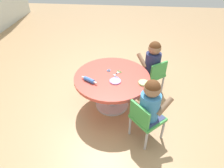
# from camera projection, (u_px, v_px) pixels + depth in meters

# --- Properties ---
(ground_plane) EXTENTS (10.00, 10.00, 0.00)m
(ground_plane) POSITION_uv_depth(u_px,v_px,m) (112.00, 105.00, 2.70)
(ground_plane) COLOR tan
(craft_table) EXTENTS (0.94, 0.94, 0.48)m
(craft_table) POSITION_uv_depth(u_px,v_px,m) (112.00, 83.00, 2.48)
(craft_table) COLOR silver
(craft_table) RESTS_ON ground
(child_chair_left) EXTENTS (0.42, 0.42, 0.54)m
(child_chair_left) POSITION_uv_depth(u_px,v_px,m) (145.00, 119.00, 2.08)
(child_chair_left) COLOR #B7B7BC
(child_chair_left) RESTS_ON ground
(seated_child_left) EXTENTS (0.43, 0.44, 0.51)m
(seated_child_left) POSITION_uv_depth(u_px,v_px,m) (151.00, 101.00, 1.97)
(seated_child_left) COLOR #3F4772
(seated_child_left) RESTS_ON ground
(child_chair_right) EXTENTS (0.42, 0.42, 0.54)m
(child_chair_right) POSITION_uv_depth(u_px,v_px,m) (153.00, 74.00, 2.76)
(child_chair_right) COLOR #B7B7BC
(child_chair_right) RESTS_ON ground
(seated_child_right) EXTENTS (0.44, 0.42, 0.51)m
(seated_child_right) POSITION_uv_depth(u_px,v_px,m) (153.00, 59.00, 2.65)
(seated_child_right) COLOR #3F4772
(seated_child_right) RESTS_ON ground
(rolling_pin) EXTENTS (0.14, 0.21, 0.05)m
(rolling_pin) POSITION_uv_depth(u_px,v_px,m) (89.00, 80.00, 2.31)
(rolling_pin) COLOR #3F72CC
(rolling_pin) RESTS_ON craft_table
(craft_scissors) EXTENTS (0.14, 0.12, 0.01)m
(craft_scissors) POSITION_uv_depth(u_px,v_px,m) (118.00, 73.00, 2.48)
(craft_scissors) COLOR silver
(craft_scissors) RESTS_ON craft_table
(playdough_blob_0) EXTENTS (0.12, 0.12, 0.02)m
(playdough_blob_0) POSITION_uv_depth(u_px,v_px,m) (143.00, 83.00, 2.29)
(playdough_blob_0) COLOR #B2E58C
(playdough_blob_0) RESTS_ON craft_table
(playdough_blob_1) EXTENTS (0.14, 0.14, 0.02)m
(playdough_blob_1) POSITION_uv_depth(u_px,v_px,m) (115.00, 81.00, 2.32)
(playdough_blob_1) COLOR #CC99E5
(playdough_blob_1) RESTS_ON craft_table
(cookie_cutter_0) EXTENTS (0.07, 0.07, 0.01)m
(cookie_cutter_0) POSITION_uv_depth(u_px,v_px,m) (116.00, 78.00, 2.38)
(cookie_cutter_0) COLOR #3F99D8
(cookie_cutter_0) RESTS_ON craft_table
(cookie_cutter_1) EXTENTS (0.05, 0.05, 0.01)m
(cookie_cutter_1) POSITION_uv_depth(u_px,v_px,m) (109.00, 70.00, 2.51)
(cookie_cutter_1) COLOR #3F99D8
(cookie_cutter_1) RESTS_ON craft_table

